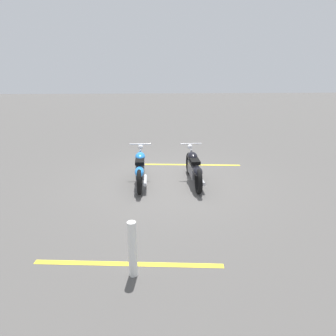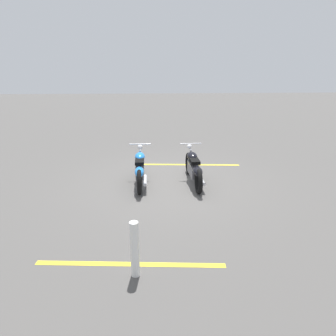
% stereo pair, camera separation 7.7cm
% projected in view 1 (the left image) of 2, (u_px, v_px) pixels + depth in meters
% --- Properties ---
extents(ground_plane, '(60.00, 60.00, 0.00)m').
position_uv_depth(ground_plane, '(167.00, 183.00, 8.79)').
color(ground_plane, '#514F4C').
extents(motorcycle_bright_foreground, '(2.23, 0.62, 1.04)m').
position_uv_depth(motorcycle_bright_foreground, '(140.00, 168.00, 8.53)').
color(motorcycle_bright_foreground, black).
rests_on(motorcycle_bright_foreground, ground).
extents(motorcycle_dark_foreground, '(2.23, 0.62, 1.04)m').
position_uv_depth(motorcycle_dark_foreground, '(194.00, 168.00, 8.57)').
color(motorcycle_dark_foreground, black).
rests_on(motorcycle_dark_foreground, ground).
extents(bollard_post, '(0.14, 0.14, 0.94)m').
position_uv_depth(bollard_post, '(132.00, 249.00, 4.76)').
color(bollard_post, white).
rests_on(bollard_post, ground).
extents(parking_stripe_near, '(0.40, 3.20, 0.01)m').
position_uv_depth(parking_stripe_near, '(192.00, 165.00, 10.36)').
color(parking_stripe_near, yellow).
rests_on(parking_stripe_near, ground).
extents(parking_stripe_mid, '(0.40, 3.20, 0.01)m').
position_uv_depth(parking_stripe_mid, '(128.00, 264.00, 5.17)').
color(parking_stripe_mid, yellow).
rests_on(parking_stripe_mid, ground).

